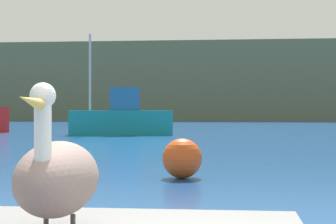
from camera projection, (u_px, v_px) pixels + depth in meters
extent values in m
cube|color=#5B664C|center=(231.00, 83.00, 74.03)|extent=(140.00, 13.74, 9.19)
ellipsoid|color=gray|center=(58.00, 178.00, 3.43)|extent=(0.52, 1.01, 0.43)
cylinder|color=white|center=(43.00, 139.00, 3.09)|extent=(0.09, 0.09, 0.36)
sphere|color=white|center=(43.00, 96.00, 3.09)|extent=(0.14, 0.14, 0.14)
cone|color=gold|center=(30.00, 101.00, 2.84)|extent=(0.08, 0.37, 0.09)
cube|color=teal|center=(121.00, 123.00, 30.85)|extent=(5.46, 2.57, 1.27)
cube|color=#1E6099|center=(125.00, 99.00, 30.86)|extent=(1.70, 1.41, 1.18)
cylinder|color=#B2B2B2|center=(90.00, 72.00, 30.70)|extent=(0.12, 0.12, 3.93)
sphere|color=#E54C19|center=(182.00, 158.00, 11.55)|extent=(0.77, 0.77, 0.77)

